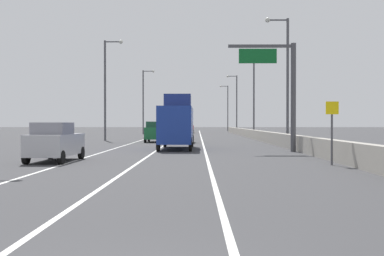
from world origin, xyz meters
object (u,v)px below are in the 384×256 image
lamp_post_right_fifth (227,105)px  car_red_4 (189,128)px  car_white_2 (184,131)px  lamp_post_right_second (285,73)px  car_silver_0 (55,142)px  lamp_post_right_third (252,92)px  box_truck (177,123)px  lamp_post_left_far (144,98)px  car_green_1 (155,132)px  lamp_post_right_fourth (236,100)px  speed_advisory_sign (332,128)px  overhead_sign_gantry (283,83)px  car_blue_5 (169,129)px  car_black_3 (184,133)px  lamp_post_left_mid (107,83)px

lamp_post_right_fifth → car_red_4: 24.62m
car_white_2 → car_red_4: size_ratio=0.96×
lamp_post_right_second → car_silver_0: size_ratio=2.55×
lamp_post_right_third → box_truck: (-9.43, -31.23, -4.50)m
lamp_post_right_third → car_red_4: bearing=108.7°
lamp_post_left_far → car_green_1: 35.05m
car_white_2 → box_truck: size_ratio=0.55×
lamp_post_right_fourth → lamp_post_right_fifth: (-0.11, 25.14, 0.00)m
box_truck → speed_advisory_sign: bearing=-60.2°
overhead_sign_gantry → lamp_post_left_far: (-15.24, 50.74, 1.73)m
lamp_post_right_second → lamp_post_right_fourth: size_ratio=1.00×
lamp_post_right_second → car_blue_5: bearing=109.4°
overhead_sign_gantry → car_silver_0: 16.09m
overhead_sign_gantry → car_black_3: size_ratio=1.66×
lamp_post_left_mid → car_red_4: size_ratio=2.59×
car_silver_0 → car_white_2: 34.85m
lamp_post_right_fourth → lamp_post_right_fifth: bearing=90.3°
speed_advisory_sign → overhead_sign_gantry: bearing=92.4°
lamp_post_left_far → car_red_4: bearing=57.2°
car_silver_0 → car_green_1: size_ratio=1.01×
overhead_sign_gantry → car_silver_0: bearing=-147.7°
overhead_sign_gantry → speed_advisory_sign: overhead_sign_gantry is taller
speed_advisory_sign → car_blue_5: 56.60m
car_green_1 → car_blue_5: bearing=90.6°
speed_advisory_sign → lamp_post_left_mid: 35.37m
overhead_sign_gantry → car_blue_5: overhead_sign_gantry is taller
speed_advisory_sign → lamp_post_right_second: lamp_post_right_second is taller
speed_advisory_sign → lamp_post_right_third: (1.52, 45.04, 4.70)m
car_blue_5 → speed_advisory_sign: bearing=-78.7°
lamp_post_right_second → car_red_4: lamp_post_right_second is taller
overhead_sign_gantry → speed_advisory_sign: (0.44, -10.36, -2.96)m
lamp_post_right_second → lamp_post_right_third: bearing=90.0°
car_black_3 → lamp_post_right_second: bearing=-27.0°
lamp_post_right_third → lamp_post_left_mid: same height
lamp_post_right_second → car_white_2: size_ratio=2.70×
lamp_post_right_third → car_black_3: size_ratio=2.52×
lamp_post_left_far → car_white_2: 26.47m
lamp_post_left_far → car_black_3: bearing=-77.6°
lamp_post_left_mid → car_white_2: 11.54m
lamp_post_right_second → lamp_post_right_fourth: bearing=90.4°
car_green_1 → box_truck: (2.84, -13.01, 0.89)m
car_red_4 → lamp_post_left_far: bearing=-122.8°
lamp_post_right_second → car_white_2: bearing=119.9°
car_silver_0 → car_blue_5: (2.63, 53.51, -0.02)m
car_blue_5 → car_silver_0: bearing=-92.8°
lamp_post_left_mid → box_truck: lamp_post_left_mid is taller
car_green_1 → car_red_4: size_ratio=1.01×
lamp_post_right_fifth → car_green_1: lamp_post_right_fifth is taller
speed_advisory_sign → lamp_post_right_third: bearing=88.1°
lamp_post_right_fifth → car_green_1: size_ratio=2.56×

